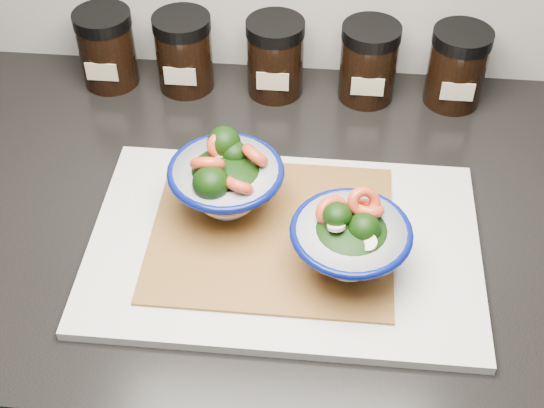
# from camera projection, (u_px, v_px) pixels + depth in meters

# --- Properties ---
(cabinet) EXTENTS (3.43, 0.58, 0.86)m
(cabinet) POSITION_uv_depth(u_px,v_px,m) (259.00, 404.00, 1.27)
(cabinet) COLOR black
(cabinet) RESTS_ON ground
(countertop) EXTENTS (3.50, 0.60, 0.04)m
(countertop) POSITION_uv_depth(u_px,v_px,m) (255.00, 216.00, 0.95)
(countertop) COLOR black
(countertop) RESTS_ON cabinet
(cutting_board) EXTENTS (0.45, 0.30, 0.01)m
(cutting_board) POSITION_uv_depth(u_px,v_px,m) (284.00, 246.00, 0.88)
(cutting_board) COLOR silver
(cutting_board) RESTS_ON countertop
(bamboo_mat) EXTENTS (0.28, 0.24, 0.00)m
(bamboo_mat) POSITION_uv_depth(u_px,v_px,m) (272.00, 232.00, 0.88)
(bamboo_mat) COLOR #A97532
(bamboo_mat) RESTS_ON cutting_board
(bowl_left) EXTENTS (0.14, 0.14, 0.10)m
(bowl_left) POSITION_uv_depth(u_px,v_px,m) (226.00, 180.00, 0.88)
(bowl_left) COLOR white
(bowl_left) RESTS_ON bamboo_mat
(bowl_right) EXTENTS (0.13, 0.13, 0.11)m
(bowl_right) POSITION_uv_depth(u_px,v_px,m) (350.00, 241.00, 0.82)
(bowl_right) COLOR white
(bowl_right) RESTS_ON bamboo_mat
(spice_jar_a) EXTENTS (0.08, 0.08, 0.11)m
(spice_jar_a) POSITION_uv_depth(u_px,v_px,m) (107.00, 48.00, 1.08)
(spice_jar_a) COLOR black
(spice_jar_a) RESTS_ON countertop
(spice_jar_b) EXTENTS (0.08, 0.08, 0.11)m
(spice_jar_b) POSITION_uv_depth(u_px,v_px,m) (184.00, 52.00, 1.07)
(spice_jar_b) COLOR black
(spice_jar_b) RESTS_ON countertop
(spice_jar_c) EXTENTS (0.08, 0.08, 0.11)m
(spice_jar_c) POSITION_uv_depth(u_px,v_px,m) (275.00, 57.00, 1.06)
(spice_jar_c) COLOR black
(spice_jar_c) RESTS_ON countertop
(spice_jar_d) EXTENTS (0.08, 0.08, 0.11)m
(spice_jar_d) POSITION_uv_depth(u_px,v_px,m) (369.00, 62.00, 1.05)
(spice_jar_d) COLOR black
(spice_jar_d) RESTS_ON countertop
(spice_jar_e) EXTENTS (0.08, 0.08, 0.11)m
(spice_jar_e) POSITION_uv_depth(u_px,v_px,m) (457.00, 67.00, 1.05)
(spice_jar_e) COLOR black
(spice_jar_e) RESTS_ON countertop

